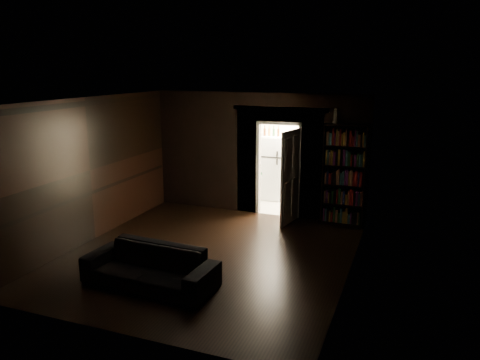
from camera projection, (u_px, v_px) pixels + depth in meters
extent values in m
plane|color=black|center=(209.00, 255.00, 8.53)|extent=(5.50, 5.50, 0.00)
cube|color=black|center=(210.00, 151.00, 11.17)|extent=(2.55, 0.10, 2.80)
cube|color=black|center=(333.00, 159.00, 10.15)|extent=(1.55, 0.10, 2.80)
cube|color=black|center=(280.00, 109.00, 10.33)|extent=(0.90, 0.10, 0.70)
cube|color=black|center=(90.00, 170.00, 9.06)|extent=(0.02, 5.50, 2.80)
cube|color=black|center=(352.00, 194.00, 7.34)|extent=(0.02, 5.50, 2.80)
cube|color=black|center=(113.00, 231.00, 5.70)|extent=(5.00, 0.02, 2.80)
cube|color=beige|center=(206.00, 100.00, 7.87)|extent=(5.00, 5.50, 0.02)
cube|color=white|center=(278.00, 171.00, 10.60)|extent=(1.04, 0.06, 2.17)
cube|color=beige|center=(287.00, 207.00, 11.69)|extent=(2.20, 1.80, 0.10)
cube|color=silver|center=(297.00, 152.00, 12.17)|extent=(2.20, 0.10, 2.40)
cube|color=silver|center=(248.00, 155.00, 11.76)|extent=(0.10, 1.60, 2.40)
cube|color=silver|center=(332.00, 160.00, 11.03)|extent=(0.10, 1.60, 2.40)
cube|color=silver|center=(290.00, 106.00, 11.10)|extent=(2.20, 1.80, 0.10)
cube|color=#C86B71|center=(298.00, 113.00, 11.87)|extent=(2.00, 0.04, 0.26)
imported|color=black|center=(150.00, 261.00, 7.29)|extent=(2.17, 1.04, 0.81)
cube|color=black|center=(344.00, 176.00, 9.94)|extent=(0.95, 0.54, 2.20)
cube|color=silver|center=(271.00, 167.00, 12.11)|extent=(0.93, 0.90, 1.65)
cube|color=white|center=(290.00, 178.00, 10.08)|extent=(0.20, 0.85, 2.05)
cube|color=silver|center=(335.00, 116.00, 9.76)|extent=(0.13, 0.13, 0.32)
cube|color=black|center=(269.00, 131.00, 11.80)|extent=(0.66, 0.10, 0.27)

